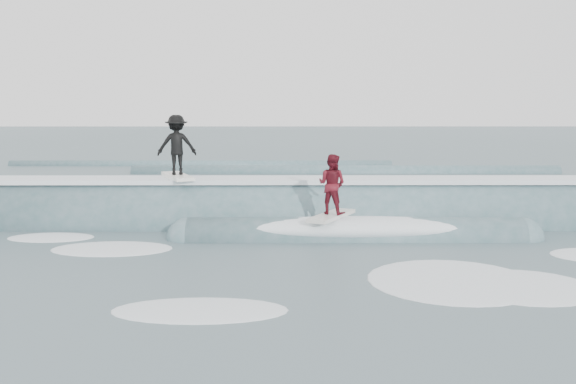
{
  "coord_description": "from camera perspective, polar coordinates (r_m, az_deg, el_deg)",
  "views": [
    {
      "loc": [
        -0.06,
        -14.81,
        3.66
      ],
      "look_at": [
        0.0,
        3.28,
        1.1
      ],
      "focal_mm": 40.0,
      "sensor_mm": 36.0,
      "label": 1
    }
  ],
  "objects": [
    {
      "name": "far_swells",
      "position": [
        32.75,
        -4.09,
        1.62
      ],
      "size": [
        32.27,
        8.65,
        0.8
      ],
      "color": "#3D6267",
      "rests_on": "ground"
    },
    {
      "name": "surfer_black",
      "position": [
        19.42,
        -9.86,
        3.94
      ],
      "size": [
        1.3,
        2.05,
        1.88
      ],
      "color": "white",
      "rests_on": "ground"
    },
    {
      "name": "surfer_red",
      "position": [
        17.09,
        3.92,
        0.34
      ],
      "size": [
        1.44,
        2.02,
        1.7
      ],
      "color": "silver",
      "rests_on": "ground"
    },
    {
      "name": "breaking_wave",
      "position": [
        19.2,
        0.59,
        -2.84
      ],
      "size": [
        24.19,
        4.1,
        2.64
      ],
      "color": "#3D6267",
      "rests_on": "ground"
    },
    {
      "name": "whitewater",
      "position": [
        14.02,
        5.1,
        -7.11
      ],
      "size": [
        15.87,
        7.71,
        0.1
      ],
      "color": "white",
      "rests_on": "ground"
    },
    {
      "name": "ground",
      "position": [
        15.26,
        0.04,
        -5.83
      ],
      "size": [
        160.0,
        160.0,
        0.0
      ],
      "primitive_type": "plane",
      "color": "#3C5558",
      "rests_on": "ground"
    }
  ]
}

